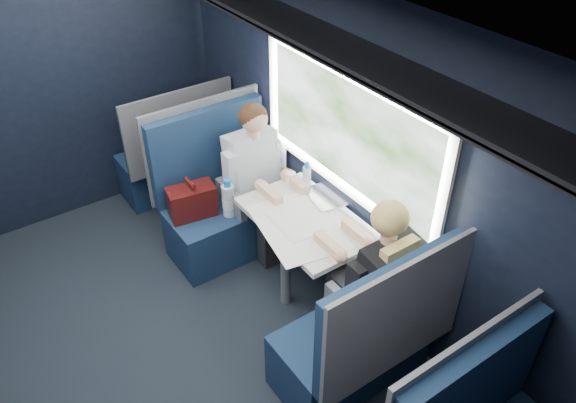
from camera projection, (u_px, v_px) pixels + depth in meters
ground at (183, 353)px, 3.96m from camera, size 2.80×4.20×0.01m
room_shell at (157, 178)px, 3.09m from camera, size 3.00×4.40×2.40m
table at (303, 227)px, 4.03m from camera, size 0.62×1.00×0.74m
seat_bay_near at (222, 204)px, 4.66m from camera, size 1.04×0.62×1.26m
seat_bay_far at (361, 341)px, 3.52m from camera, size 1.04×0.62×1.26m
seat_row_front at (175, 156)px, 5.29m from camera, size 1.04×0.51×1.16m
man at (259, 174)px, 4.49m from camera, size 0.53×0.56×1.32m
woman at (377, 273)px, 3.56m from camera, size 0.53×0.56×1.32m
papers at (298, 226)px, 3.92m from camera, size 0.63×0.81×0.01m
laptop at (332, 187)px, 4.19m from camera, size 0.30×0.37×0.25m
bottle_small at (307, 177)px, 4.25m from camera, size 0.06×0.06×0.22m
cup at (291, 178)px, 4.32m from camera, size 0.07×0.07×0.10m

